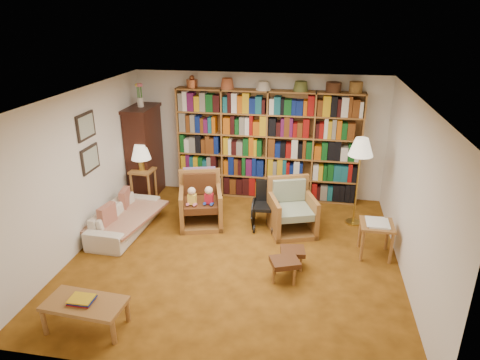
% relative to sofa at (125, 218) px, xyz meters
% --- Properties ---
extents(floor, '(5.00, 5.00, 0.00)m').
position_rel_sofa_xyz_m(floor, '(2.05, -0.42, -0.24)').
color(floor, '#8E5615').
rests_on(floor, ground).
extents(ceiling, '(5.00, 5.00, 0.00)m').
position_rel_sofa_xyz_m(ceiling, '(2.05, -0.42, 2.26)').
color(ceiling, silver).
rests_on(ceiling, wall_back).
extents(wall_back, '(5.00, 0.00, 5.00)m').
position_rel_sofa_xyz_m(wall_back, '(2.05, 2.08, 1.01)').
color(wall_back, silver).
rests_on(wall_back, floor).
extents(wall_front, '(5.00, 0.00, 5.00)m').
position_rel_sofa_xyz_m(wall_front, '(2.05, -2.92, 1.01)').
color(wall_front, silver).
rests_on(wall_front, floor).
extents(wall_left, '(0.00, 5.00, 5.00)m').
position_rel_sofa_xyz_m(wall_left, '(-0.45, -0.42, 1.01)').
color(wall_left, silver).
rests_on(wall_left, floor).
extents(wall_right, '(0.00, 5.00, 5.00)m').
position_rel_sofa_xyz_m(wall_right, '(4.55, -0.42, 1.01)').
color(wall_right, silver).
rests_on(wall_right, floor).
extents(bookshelf, '(3.60, 0.30, 2.42)m').
position_rel_sofa_xyz_m(bookshelf, '(2.25, 1.91, 0.93)').
color(bookshelf, '#9E6131').
rests_on(bookshelf, floor).
extents(curio_cabinet, '(0.50, 0.95, 2.40)m').
position_rel_sofa_xyz_m(curio_cabinet, '(-0.20, 1.58, 0.71)').
color(curio_cabinet, '#34160E').
rests_on(curio_cabinet, floor).
extents(framed_pictures, '(0.03, 0.52, 0.97)m').
position_rel_sofa_xyz_m(framed_pictures, '(-0.43, -0.12, 1.38)').
color(framed_pictures, black).
rests_on(framed_pictures, wall_left).
extents(sofa, '(1.69, 0.72, 0.49)m').
position_rel_sofa_xyz_m(sofa, '(0.00, 0.00, 0.00)').
color(sofa, beige).
rests_on(sofa, floor).
extents(sofa_throw, '(1.06, 1.64, 0.04)m').
position_rel_sofa_xyz_m(sofa_throw, '(0.05, 0.00, 0.06)').
color(sofa_throw, beige).
rests_on(sofa_throw, sofa).
extents(cushion_left, '(0.17, 0.38, 0.36)m').
position_rel_sofa_xyz_m(cushion_left, '(-0.13, 0.35, 0.21)').
color(cushion_left, maroon).
rests_on(cushion_left, sofa).
extents(cushion_right, '(0.18, 0.39, 0.37)m').
position_rel_sofa_xyz_m(cushion_right, '(-0.13, -0.35, 0.21)').
color(cushion_right, maroon).
rests_on(cushion_right, sofa).
extents(side_table_lamp, '(0.45, 0.45, 0.72)m').
position_rel_sofa_xyz_m(side_table_lamp, '(-0.10, 1.15, 0.28)').
color(side_table_lamp, '#9E6131').
rests_on(side_table_lamp, floor).
extents(table_lamp, '(0.38, 0.38, 0.52)m').
position_rel_sofa_xyz_m(table_lamp, '(-0.10, 1.15, 0.82)').
color(table_lamp, gold).
rests_on(table_lamp, side_table_lamp).
extents(armchair_leather, '(0.96, 0.97, 0.95)m').
position_rel_sofa_xyz_m(armchair_leather, '(1.24, 0.57, 0.15)').
color(armchair_leather, '#9E6131').
rests_on(armchair_leather, floor).
extents(armchair_sage, '(0.99, 0.99, 0.92)m').
position_rel_sofa_xyz_m(armchair_sage, '(2.87, 0.57, 0.11)').
color(armchair_sage, '#9E6131').
rests_on(armchair_sage, floor).
extents(wheelchair, '(0.47, 0.66, 0.83)m').
position_rel_sofa_xyz_m(wheelchair, '(2.39, 0.65, 0.13)').
color(wheelchair, black).
rests_on(wheelchair, floor).
extents(floor_lamp, '(0.43, 0.43, 1.61)m').
position_rel_sofa_xyz_m(floor_lamp, '(3.96, 1.00, 1.14)').
color(floor_lamp, gold).
rests_on(floor_lamp, floor).
extents(side_table_papers, '(0.51, 0.51, 0.58)m').
position_rel_sofa_xyz_m(side_table_papers, '(4.20, -0.06, 0.22)').
color(side_table_papers, '#9E6131').
rests_on(side_table_papers, floor).
extents(footstool_a, '(0.48, 0.45, 0.33)m').
position_rel_sofa_xyz_m(footstool_a, '(2.86, -0.98, 0.03)').
color(footstool_a, '#4A2513').
rests_on(footstool_a, floor).
extents(footstool_b, '(0.40, 0.35, 0.30)m').
position_rel_sofa_xyz_m(footstool_b, '(2.95, -0.63, 0.01)').
color(footstool_b, '#4A2513').
rests_on(footstool_b, floor).
extents(coffee_table, '(0.99, 0.55, 0.43)m').
position_rel_sofa_xyz_m(coffee_table, '(0.57, -2.40, 0.08)').
color(coffee_table, '#9E6131').
rests_on(coffee_table, floor).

